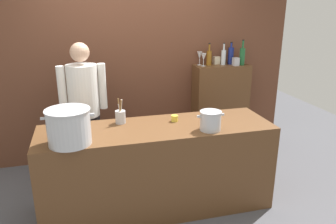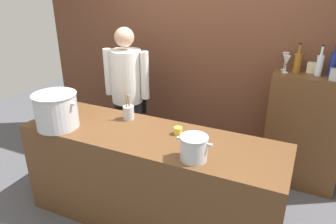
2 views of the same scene
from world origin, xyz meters
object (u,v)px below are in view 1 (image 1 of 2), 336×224
(stockpot_large, at_px, (69,127))
(utensil_crock, at_px, (120,116))
(stockpot_small, at_px, (210,121))
(wine_glass_tall, at_px, (200,56))
(butter_jar, at_px, (175,118))
(wine_bottle_amber, at_px, (209,57))
(wine_glass_short, at_px, (204,57))
(wine_bottle_green, at_px, (242,56))
(wine_bottle_clear, at_px, (223,57))
(spice_tin_cream, at_px, (216,60))
(spice_tin_silver, at_px, (236,62))
(chef, at_px, (84,105))
(wine_bottle_cobalt, at_px, (231,55))

(stockpot_large, bearing_deg, utensil_crock, 39.97)
(stockpot_small, distance_m, wine_glass_tall, 1.59)
(stockpot_small, height_order, butter_jar, stockpot_small)
(wine_bottle_amber, bearing_deg, stockpot_small, -110.56)
(stockpot_large, height_order, wine_glass_short, wine_glass_short)
(wine_bottle_green, bearing_deg, wine_bottle_clear, 158.65)
(spice_tin_cream, height_order, spice_tin_silver, spice_tin_silver)
(utensil_crock, bearing_deg, chef, 122.85)
(chef, distance_m, spice_tin_silver, 2.09)
(butter_jar, bearing_deg, wine_glass_tall, 59.59)
(butter_jar, bearing_deg, wine_glass_short, 56.61)
(chef, height_order, wine_bottle_cobalt, chef)
(utensil_crock, relative_size, wine_glass_tall, 1.45)
(wine_bottle_clear, bearing_deg, stockpot_small, -117.60)
(wine_bottle_amber, bearing_deg, spice_tin_silver, -21.69)
(wine_bottle_amber, xyz_separation_m, spice_tin_cream, (0.13, 0.06, -0.05))
(chef, bearing_deg, wine_bottle_green, -176.21)
(stockpot_small, height_order, wine_bottle_amber, wine_bottle_amber)
(wine_bottle_green, relative_size, spice_tin_cream, 3.33)
(utensil_crock, height_order, wine_bottle_green, wine_bottle_green)
(wine_bottle_amber, bearing_deg, stockpot_large, -141.79)
(utensil_crock, bearing_deg, spice_tin_silver, 28.22)
(spice_tin_silver, bearing_deg, wine_bottle_amber, 158.31)
(wine_glass_tall, xyz_separation_m, spice_tin_cream, (0.26, 0.02, -0.08))
(butter_jar, distance_m, wine_glass_tall, 1.42)
(chef, relative_size, stockpot_large, 3.78)
(chef, bearing_deg, wine_bottle_amber, -169.96)
(utensil_crock, xyz_separation_m, wine_bottle_clear, (1.55, 1.01, 0.39))
(butter_jar, distance_m, spice_tin_silver, 1.56)
(wine_bottle_cobalt, height_order, wine_glass_short, wine_bottle_cobalt)
(wine_bottle_amber, height_order, spice_tin_silver, wine_bottle_amber)
(stockpot_small, height_order, spice_tin_silver, spice_tin_silver)
(wine_bottle_green, relative_size, wine_glass_tall, 1.87)
(chef, bearing_deg, stockpot_small, 134.16)
(wine_bottle_green, xyz_separation_m, spice_tin_silver, (-0.10, -0.02, -0.07))
(wine_bottle_amber, xyz_separation_m, wine_bottle_cobalt, (0.32, -0.00, 0.02))
(stockpot_large, relative_size, wine_bottle_green, 1.28)
(stockpot_large, height_order, utensil_crock, stockpot_large)
(chef, height_order, utensil_crock, chef)
(butter_jar, bearing_deg, wine_bottle_green, 39.13)
(stockpot_small, height_order, wine_bottle_green, wine_bottle_green)
(stockpot_large, distance_m, wine_glass_tall, 2.29)
(butter_jar, bearing_deg, wine_bottle_amber, 54.40)
(utensil_crock, xyz_separation_m, wine_bottle_green, (1.78, 0.92, 0.40))
(spice_tin_silver, bearing_deg, wine_bottle_clear, 141.46)
(utensil_crock, bearing_deg, stockpot_small, -27.01)
(chef, bearing_deg, butter_jar, 138.50)
(wine_glass_short, bearing_deg, stockpot_large, -141.32)
(wine_bottle_green, distance_m, wine_glass_short, 0.54)
(wine_glass_tall, bearing_deg, wine_bottle_cobalt, -5.40)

